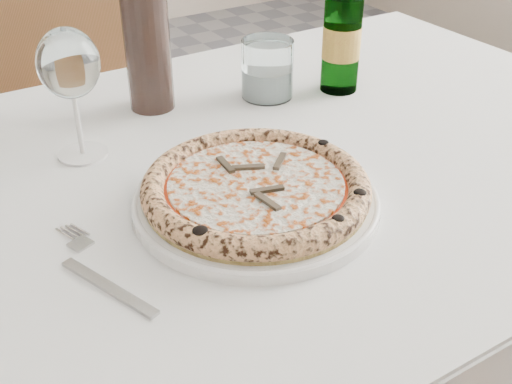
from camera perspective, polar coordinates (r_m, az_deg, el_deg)
dining_table at (r=0.90m, az=-3.39°, el=-3.21°), size 1.39×0.82×0.76m
chair_far at (r=1.57m, az=-15.29°, el=6.64°), size 0.44×0.44×0.93m
plate at (r=0.77m, az=-0.00°, el=-0.71°), size 0.30×0.30×0.02m
pizza at (r=0.76m, az=-0.00°, el=0.40°), size 0.27×0.27×0.03m
fork at (r=0.69m, az=-13.79°, el=-6.94°), size 0.06×0.19×0.00m
wine_glass at (r=0.86m, az=-16.29°, el=10.64°), size 0.08×0.08×0.18m
tumbler at (r=1.04m, az=1.01°, el=10.56°), size 0.08×0.08×0.09m
beer_bottle at (r=1.06m, az=7.66°, el=13.82°), size 0.06×0.06×0.24m
wine_bottle at (r=0.99m, az=-9.74°, el=13.84°), size 0.07×0.07×0.28m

